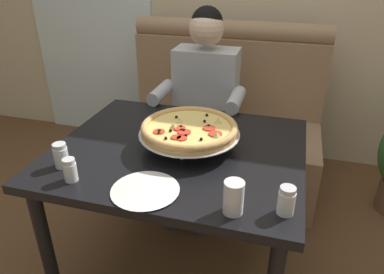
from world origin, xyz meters
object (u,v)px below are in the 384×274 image
at_px(diner_main, 202,102).
at_px(patio_chair, 121,64).
at_px(dining_table, 179,165).
at_px(shaker_pepper_flakes, 286,202).
at_px(booth_bench, 219,130).
at_px(shaker_parmesan, 61,157).
at_px(drinking_glass, 233,199).
at_px(shaker_oregano, 70,171).
at_px(plate_near_left, 145,189).
at_px(pizza, 189,129).

height_order(diner_main, patio_chair, diner_main).
bearing_deg(dining_table, shaker_pepper_flakes, -34.76).
bearing_deg(patio_chair, shaker_pepper_flakes, -52.43).
relative_size(booth_bench, shaker_parmesan, 13.15).
bearing_deg(patio_chair, drinking_glass, -55.76).
relative_size(dining_table, patio_chair, 1.31).
height_order(shaker_oregano, shaker_pepper_flakes, shaker_pepper_flakes).
relative_size(shaker_parmesan, patio_chair, 0.12).
height_order(shaker_pepper_flakes, drinking_glass, drinking_glass).
height_order(booth_bench, patio_chair, booth_bench).
height_order(booth_bench, diner_main, diner_main).
relative_size(diner_main, plate_near_left, 4.91).
bearing_deg(shaker_parmesan, dining_table, 34.73).
bearing_deg(plate_near_left, shaker_parmesan, 170.28).
distance_m(pizza, shaker_parmesan, 0.56).
relative_size(diner_main, pizza, 2.79).
bearing_deg(diner_main, shaker_oregano, -103.63).
distance_m(dining_table, diner_main, 0.68).
height_order(shaker_parmesan, patio_chair, patio_chair).
bearing_deg(shaker_parmesan, shaker_oregano, -40.59).
distance_m(dining_table, patio_chair, 2.32).
bearing_deg(pizza, drinking_glass, -55.96).
xyz_separation_m(diner_main, shaker_oregano, (-0.25, -1.05, 0.08)).
distance_m(shaker_parmesan, patio_chair, 2.40).
bearing_deg(booth_bench, plate_near_left, -90.70).
height_order(shaker_parmesan, shaker_oregano, shaker_parmesan).
bearing_deg(shaker_parmesan, patio_chair, 110.79).
relative_size(booth_bench, diner_main, 1.09).
distance_m(booth_bench, drinking_glass, 1.43).
distance_m(diner_main, drinking_glass, 1.14).
relative_size(shaker_oregano, patio_chair, 0.11).
distance_m(diner_main, pizza, 0.68).
bearing_deg(pizza, shaker_parmesan, -146.04).
bearing_deg(diner_main, patio_chair, 133.48).
bearing_deg(shaker_pepper_flakes, drinking_glass, -165.67).
distance_m(shaker_pepper_flakes, plate_near_left, 0.51).
bearing_deg(pizza, dining_table, -153.91).
distance_m(shaker_parmesan, drinking_glass, 0.74).
distance_m(shaker_parmesan, plate_near_left, 0.41).
relative_size(pizza, drinking_glass, 3.74).
xyz_separation_m(shaker_pepper_flakes, drinking_glass, (-0.17, -0.04, 0.01)).
height_order(pizza, drinking_glass, pizza).
bearing_deg(dining_table, patio_chair, 123.06).
height_order(booth_bench, shaker_pepper_flakes, booth_bench).
distance_m(dining_table, pizza, 0.19).
distance_m(diner_main, shaker_parmesan, 1.03).
xyz_separation_m(dining_table, shaker_pepper_flakes, (0.49, -0.34, 0.14)).
distance_m(shaker_parmesan, shaker_oregano, 0.12).
distance_m(diner_main, plate_near_left, 1.04).
bearing_deg(dining_table, pizza, 26.09).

